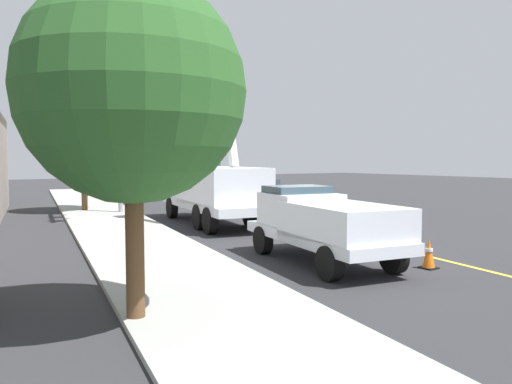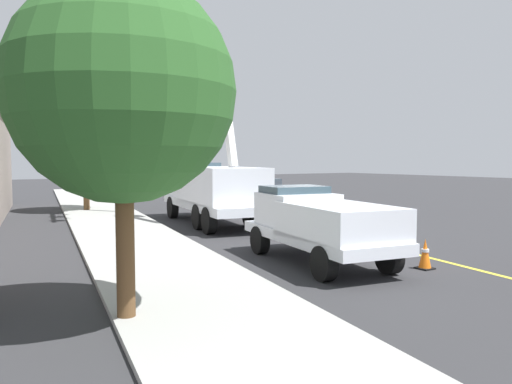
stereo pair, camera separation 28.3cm
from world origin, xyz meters
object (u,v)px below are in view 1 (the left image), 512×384
object	(u,v)px
utility_bucket_truck	(212,187)
passing_minivan	(256,190)
traffic_cone_leading	(429,254)
traffic_cone_mid_front	(223,206)
traffic_signal_mast	(125,89)
service_pickup_truck	(323,223)

from	to	relation	value
utility_bucket_truck	passing_minivan	world-z (taller)	utility_bucket_truck
traffic_cone_leading	traffic_cone_mid_front	world-z (taller)	traffic_cone_leading
utility_bucket_truck	passing_minivan	xyz separation A→B (m)	(6.17, -6.53, -0.64)
passing_minivan	traffic_signal_mast	xyz separation A→B (m)	(-1.91, 8.94, 5.27)
service_pickup_truck	passing_minivan	size ratio (longest dim) A/B	1.16
service_pickup_truck	traffic_cone_leading	distance (m)	2.87
utility_bucket_truck	passing_minivan	size ratio (longest dim) A/B	1.68
traffic_cone_leading	traffic_cone_mid_front	bearing A→B (deg)	-8.93
traffic_cone_leading	traffic_cone_mid_front	size ratio (longest dim) A/B	1.06
passing_minivan	traffic_signal_mast	bearing A→B (deg)	102.10
service_pickup_truck	passing_minivan	xyz separation A→B (m)	(15.26, -8.06, -0.15)
traffic_cone_mid_front	traffic_signal_mast	size ratio (longest dim) A/B	0.08
utility_bucket_truck	service_pickup_truck	bearing A→B (deg)	170.46
utility_bucket_truck	traffic_cone_leading	xyz separation A→B (m)	(-11.18, -0.30, -1.22)
passing_minivan	traffic_signal_mast	world-z (taller)	traffic_signal_mast
traffic_cone_mid_front	service_pickup_truck	bearing A→B (deg)	161.85
traffic_cone_mid_front	passing_minivan	bearing A→B (deg)	-56.19
utility_bucket_truck	traffic_cone_leading	world-z (taller)	utility_bucket_truck
utility_bucket_truck	service_pickup_truck	world-z (taller)	utility_bucket_truck
traffic_signal_mast	traffic_cone_mid_front	bearing A→B (deg)	-98.05
service_pickup_truck	traffic_cone_mid_front	world-z (taller)	service_pickup_truck
utility_bucket_truck	traffic_signal_mast	bearing A→B (deg)	29.47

